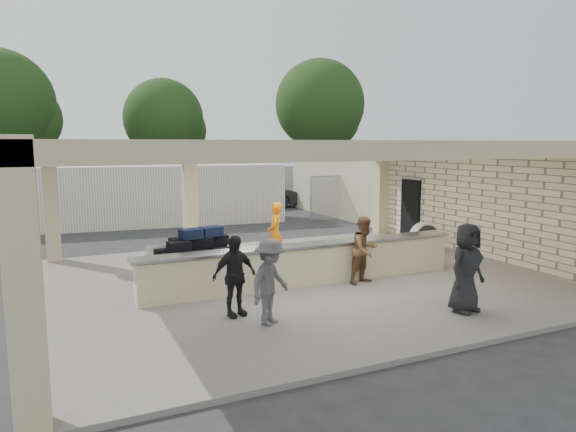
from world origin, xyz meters
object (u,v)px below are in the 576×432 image
drum_fan (424,238)px  car_white_b (393,190)px  car_white_a (351,196)px  container_white (146,195)px  baggage_handler (275,233)px  passenger_a (365,250)px  luggage_cart (197,253)px  passenger_d (466,268)px  passenger_c (270,282)px  baggage_counter (307,264)px  passenger_b (234,276)px  car_dark (255,194)px

drum_fan → car_white_b: 14.45m
car_white_a → container_white: container_white is taller
baggage_handler → passenger_a: bearing=50.9°
car_white_b → baggage_handler: bearing=121.6°
drum_fan → passenger_a: 3.86m
car_white_b → container_white: container_white is taller
luggage_cart → passenger_d: passenger_d is taller
drum_fan → passenger_a: passenger_a is taller
car_white_a → passenger_c: bearing=141.6°
baggage_counter → passenger_a: 1.44m
passenger_d → container_white: bearing=92.4°
baggage_counter → luggage_cart: size_ratio=3.49×
baggage_counter → car_white_a: size_ratio=1.70×
baggage_counter → passenger_b: passenger_b is taller
passenger_c → car_dark: bearing=35.9°
baggage_handler → car_white_a: size_ratio=0.36×
passenger_b → car_dark: passenger_b is taller
passenger_c → car_white_b: (14.32, 15.74, -0.15)m
passenger_a → car_white_b: size_ratio=0.34×
container_white → car_dark: bearing=35.1°
passenger_c → car_dark: (6.35, 17.23, -0.15)m
baggage_handler → car_white_b: size_ratio=0.36×
baggage_handler → car_white_a: bearing=166.5°
passenger_b → passenger_d: (4.28, -1.69, 0.09)m
car_white_b → container_white: (-14.30, -2.07, 0.50)m
car_white_a → car_dark: car_dark is taller
container_white → baggage_handler: bearing=-72.4°
passenger_d → passenger_a: bearing=91.6°
luggage_cart → passenger_d: bearing=-50.4°
drum_fan → baggage_counter: bearing=-159.7°
baggage_handler → drum_fan: bearing=107.0°
passenger_c → passenger_d: passenger_d is taller
passenger_a → passenger_b: size_ratio=1.01×
car_white_a → car_white_b: 3.57m
passenger_a → car_white_a: size_ratio=0.34×
passenger_b → car_white_b: (14.78, 15.03, -0.14)m
passenger_d → car_white_a: (7.05, 15.78, -0.31)m
car_dark → container_white: size_ratio=0.39×
passenger_d → luggage_cart: bearing=121.5°
passenger_b → car_dark: 17.87m
passenger_a → container_white: (-3.15, 11.99, 0.35)m
luggage_cart → car_white_b: size_ratio=0.49×
passenger_a → car_dark: bearing=64.4°
passenger_c → car_dark: size_ratio=0.36×
car_white_a → car_white_b: car_white_b is taller
drum_fan → passenger_b: (-6.99, -2.86, 0.27)m
luggage_cart → passenger_b: size_ratio=1.46×
baggage_counter → drum_fan: size_ratio=8.27×
passenger_a → baggage_handler: bearing=99.9°
car_dark → passenger_c: bearing=168.0°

